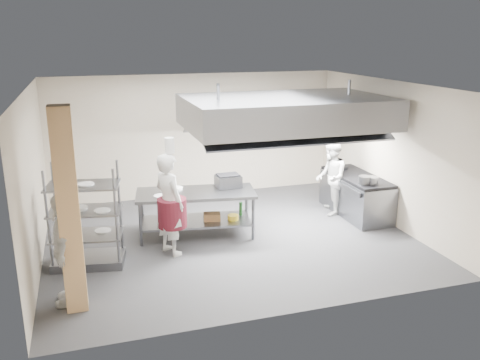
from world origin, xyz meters
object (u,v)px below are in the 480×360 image
object	(u,v)px
island	(196,214)
chef_head	(169,204)
chef_plating	(66,249)
griddle	(228,181)
stockpot	(364,180)
chef_line	(331,178)
cooking_range	(356,196)
pass_rack	(86,216)

from	to	relation	value
island	chef_head	world-z (taller)	chef_head
chef_head	chef_plating	world-z (taller)	chef_head
griddle	chef_plating	bearing A→B (deg)	-147.38
stockpot	chef_head	bearing A→B (deg)	-177.20
island	chef_line	world-z (taller)	chef_line
cooking_range	chef_head	xyz separation A→B (m)	(-4.32, -0.85, 0.53)
chef_head	chef_line	distance (m)	3.93
chef_line	griddle	distance (m)	2.45
island	chef_plating	bearing A→B (deg)	-130.97
stockpot	chef_line	bearing A→B (deg)	110.94
cooking_range	island	bearing A→B (deg)	-177.65
cooking_range	chef_head	world-z (taller)	chef_head
chef_plating	chef_line	bearing A→B (deg)	119.93
chef_line	stockpot	size ratio (longest dim) A/B	6.65
stockpot	pass_rack	bearing A→B (deg)	-177.25
pass_rack	griddle	world-z (taller)	pass_rack
cooking_range	chef_head	size ratio (longest dim) A/B	1.05
island	pass_rack	xyz separation A→B (m)	(-2.10, -0.77, 0.44)
griddle	stockpot	world-z (taller)	griddle
island	stockpot	world-z (taller)	stockpot
griddle	island	bearing A→B (deg)	-171.28
island	chef_plating	xyz separation A→B (m)	(-2.41, -2.03, 0.41)
pass_rack	griddle	size ratio (longest dim) A/B	3.68
cooking_range	chef_plating	size ratio (longest dim) A/B	1.15
stockpot	griddle	bearing A→B (deg)	167.05
chef_line	island	bearing A→B (deg)	-60.55
pass_rack	chef_line	size ratio (longest dim) A/B	1.07
cooking_range	griddle	distance (m)	3.03
pass_rack	cooking_range	world-z (taller)	pass_rack
pass_rack	stockpot	world-z (taller)	pass_rack
pass_rack	stockpot	size ratio (longest dim) A/B	7.14
island	chef_head	bearing A→B (deg)	-123.79
island	cooking_range	xyz separation A→B (m)	(3.67, 0.15, -0.04)
griddle	stockpot	size ratio (longest dim) A/B	1.94
island	cooking_range	world-z (taller)	island
island	griddle	distance (m)	0.92
island	chef_line	bearing A→B (deg)	15.39
chef_line	chef_plating	distance (m)	6.04
griddle	chef_line	bearing A→B (deg)	2.98
cooking_range	pass_rack	bearing A→B (deg)	-170.98
island	chef_head	xyz separation A→B (m)	(-0.65, -0.70, 0.49)
chef_head	griddle	size ratio (longest dim) A/B	3.88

